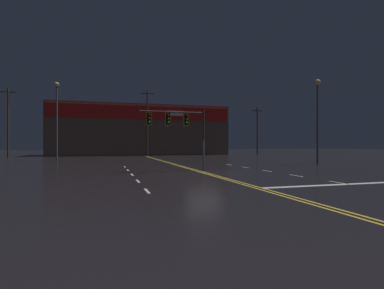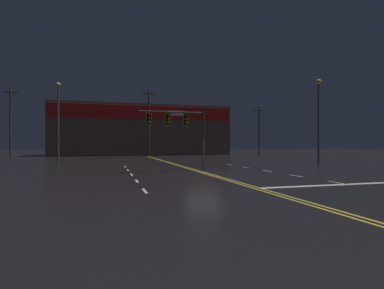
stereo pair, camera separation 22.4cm
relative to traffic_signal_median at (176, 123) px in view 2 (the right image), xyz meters
The scene contains 7 objects.
ground_plane 4.32m from the traffic_signal_median, 44.35° to the right, with size 200.00×200.00×0.00m, color black.
road_markings 5.48m from the traffic_signal_median, 50.03° to the right, with size 14.92×60.00×0.01m.
traffic_signal_median is the anchor object (origin of this frame).
streetlight_near_left 15.80m from the traffic_signal_median, 12.37° to the left, with size 0.56×0.56×8.50m.
streetlight_far_left 20.48m from the traffic_signal_median, 121.38° to the left, with size 0.56×0.56×9.52m.
building_backdrop 36.93m from the traffic_signal_median, 87.41° to the left, with size 32.70×10.23×9.34m.
utility_pole_row 29.56m from the traffic_signal_median, 88.09° to the left, with size 44.20×0.26×11.29m.
Camera 2 is at (-6.58, -20.14, 2.00)m, focal length 28.00 mm.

